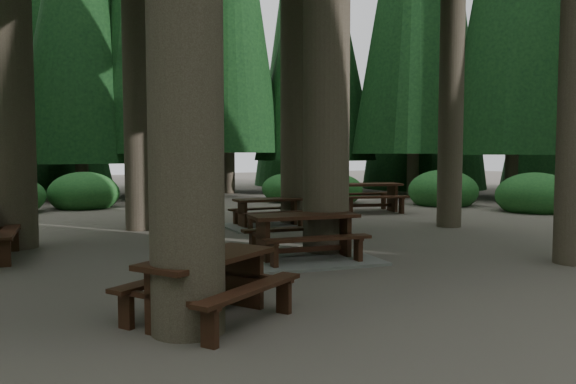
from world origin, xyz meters
name	(u,v)px	position (x,y,z in m)	size (l,w,h in m)	color
ground	(292,259)	(0.00, 0.00, 0.00)	(80.00, 80.00, 0.00)	#574D46
picnic_table_a	(304,244)	(0.14, -0.16, 0.27)	(2.58, 2.23, 0.79)	gray
picnic_table_c	(267,218)	(1.43, 3.99, 0.23)	(2.20, 1.86, 0.71)	gray
picnic_table_d	(368,193)	(5.74, 5.79, 0.59)	(2.39, 2.10, 0.89)	black
picnic_table_e	(208,277)	(-2.49, -2.73, 0.48)	(2.13, 2.02, 0.72)	black
shrub_ring	(306,228)	(0.70, 0.75, 0.40)	(23.86, 24.64, 1.49)	#1F5B26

